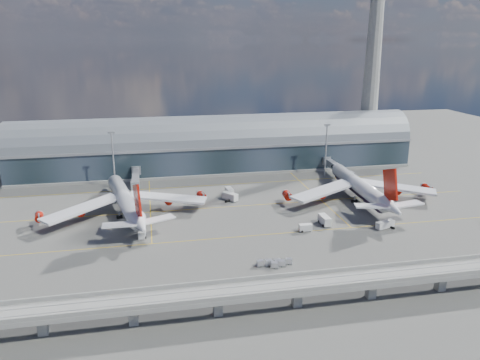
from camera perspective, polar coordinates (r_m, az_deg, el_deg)
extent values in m
plane|color=#474744|center=(170.00, 1.17, -5.45)|extent=(500.00, 500.00, 0.00)
cube|color=gold|center=(161.02, 1.94, -6.76)|extent=(200.00, 0.25, 0.01)
cube|color=gold|center=(188.27, -0.14, -3.20)|extent=(200.00, 0.25, 0.01)
cube|color=gold|center=(216.26, -1.68, -0.54)|extent=(200.00, 0.25, 0.01)
cube|color=gold|center=(194.55, -10.90, -2.84)|extent=(0.25, 80.00, 0.01)
cube|color=gold|center=(206.50, 8.89, -1.58)|extent=(0.25, 80.00, 0.01)
cube|color=#1C282F|center=(241.06, -2.82, 2.98)|extent=(200.00, 28.00, 14.00)
cylinder|color=slate|center=(239.50, -2.84, 4.61)|extent=(200.00, 28.00, 28.00)
cube|color=gray|center=(225.99, -2.31, 3.88)|extent=(200.00, 1.00, 1.20)
cube|color=gray|center=(242.66, -2.80, 1.52)|extent=(200.00, 30.00, 1.20)
cube|color=gray|center=(271.75, 15.07, 3.35)|extent=(18.00, 18.00, 8.00)
cone|color=gray|center=(265.71, 15.74, 11.98)|extent=(10.00, 10.00, 90.00)
cube|color=gray|center=(119.77, 7.00, -12.72)|extent=(220.00, 8.50, 1.20)
cube|color=gray|center=(115.95, 7.64, -13.19)|extent=(220.00, 0.40, 1.20)
cube|color=gray|center=(122.57, 6.42, -11.39)|extent=(220.00, 0.40, 1.20)
cube|color=gray|center=(118.22, 7.24, -12.79)|extent=(220.00, 0.12, 0.12)
cube|color=gray|center=(120.70, 6.78, -12.12)|extent=(220.00, 0.12, 0.12)
cube|color=gray|center=(119.15, -22.91, -15.89)|extent=(2.20, 2.20, 5.00)
cube|color=gray|center=(116.47, -12.88, -15.69)|extent=(2.20, 2.20, 5.00)
cube|color=gray|center=(117.20, -2.73, -15.02)|extent=(2.20, 2.20, 5.00)
cube|color=gray|center=(121.27, 6.94, -13.96)|extent=(2.20, 2.20, 5.00)
cube|color=gray|center=(128.35, 15.68, -12.66)|extent=(2.20, 2.20, 5.00)
cube|color=gray|center=(138.00, 23.26, -11.28)|extent=(2.20, 2.20, 5.00)
cylinder|color=gray|center=(215.55, -15.17, 2.26)|extent=(0.70, 0.70, 25.00)
cube|color=gray|center=(212.87, -15.43, 5.58)|extent=(3.00, 0.40, 1.00)
cylinder|color=gray|center=(230.89, 10.42, 3.51)|extent=(0.70, 0.70, 25.00)
cube|color=gray|center=(228.38, 10.59, 6.62)|extent=(3.00, 0.40, 1.00)
cylinder|color=white|center=(183.39, -13.85, -2.31)|extent=(16.00, 50.39, 6.06)
cone|color=white|center=(209.82, -15.11, 0.00)|extent=(7.45, 8.63, 6.06)
cone|color=white|center=(155.46, -12.03, -5.38)|extent=(8.21, 12.34, 6.06)
cube|color=#B01407|center=(155.50, -12.40, -2.46)|extent=(2.92, 11.22, 12.53)
cube|color=white|center=(180.36, -18.69, -3.30)|extent=(28.34, 25.27, 2.45)
cube|color=white|center=(184.70, -8.89, -2.13)|extent=(31.41, 15.89, 2.45)
cylinder|color=#B01407|center=(182.68, -18.88, -3.64)|extent=(3.92, 5.24, 3.03)
cylinder|color=#B01407|center=(182.56, -23.28, -4.14)|extent=(3.92, 5.24, 3.03)
cylinder|color=#B01407|center=(187.12, -8.83, -2.43)|extent=(3.92, 5.24, 3.03)
cylinder|color=#B01407|center=(190.73, -4.74, -1.91)|extent=(3.92, 5.24, 3.03)
cylinder|color=gray|center=(201.43, -14.60, -1.98)|extent=(0.47, 0.47, 2.84)
cylinder|color=gray|center=(180.94, -14.49, -4.12)|extent=(0.57, 0.57, 2.84)
cylinder|color=gray|center=(181.77, -12.61, -3.89)|extent=(0.57, 0.57, 2.84)
cylinder|color=black|center=(181.25, -14.47, -4.39)|extent=(2.32, 1.81, 1.42)
cylinder|color=black|center=(182.08, -12.59, -4.15)|extent=(2.32, 1.81, 1.42)
cylinder|color=white|center=(200.61, 14.31, -0.66)|extent=(7.93, 49.37, 5.90)
cone|color=white|center=(225.19, 11.60, 1.41)|extent=(6.23, 8.37, 5.90)
cone|color=white|center=(174.97, 18.07, -3.27)|extent=(6.40, 12.43, 5.90)
cube|color=#B01407|center=(175.18, 17.85, -0.56)|extent=(1.21, 12.18, 13.46)
cube|color=white|center=(193.41, 10.17, -1.30)|extent=(31.17, 20.60, 2.52)
cube|color=white|center=(205.81, 18.59, -0.83)|extent=(30.57, 22.52, 2.52)
cylinder|color=black|center=(201.09, 14.27, -1.10)|extent=(6.83, 44.30, 5.01)
cylinder|color=#B01407|center=(195.61, 9.79, -1.64)|extent=(3.46, 5.21, 3.25)
cylinder|color=#B01407|center=(191.65, 5.77, -1.86)|extent=(3.46, 5.21, 3.25)
cylinder|color=#B01407|center=(208.32, 18.44, -1.13)|extent=(3.46, 5.21, 3.25)
cylinder|color=#B01407|center=(215.10, 21.80, -0.93)|extent=(3.46, 5.21, 3.25)
cylinder|color=gray|center=(217.19, 12.46, -0.44)|extent=(0.51, 0.51, 3.05)
cylinder|color=gray|center=(197.17, 13.80, -2.30)|extent=(0.61, 0.61, 3.05)
cylinder|color=gray|center=(199.72, 15.52, -2.19)|extent=(0.61, 0.61, 3.05)
cylinder|color=black|center=(197.48, 13.78, -2.56)|extent=(2.30, 1.62, 1.53)
cylinder|color=black|center=(200.03, 15.50, -2.45)|extent=(2.30, 1.62, 1.53)
cube|color=gray|center=(214.05, -12.60, 0.32)|extent=(3.00, 24.00, 3.00)
cube|color=gray|center=(202.55, -12.65, -0.62)|extent=(3.60, 3.60, 3.40)
cylinder|color=gray|center=(225.61, -12.56, 1.16)|extent=(4.40, 4.40, 4.00)
cylinder|color=gray|center=(203.59, -12.59, -1.56)|extent=(0.50, 0.50, 3.40)
cylinder|color=black|center=(204.01, -12.56, -1.92)|extent=(1.40, 0.80, 0.80)
cube|color=gray|center=(229.75, 11.76, 1.49)|extent=(3.00, 28.00, 3.00)
cube|color=gray|center=(217.43, 13.18, 0.54)|extent=(3.60, 3.60, 3.40)
cylinder|color=gray|center=(242.24, 10.49, 2.35)|extent=(4.40, 4.40, 4.00)
cylinder|color=gray|center=(218.40, 13.12, -0.34)|extent=(0.50, 0.50, 3.40)
cylinder|color=black|center=(218.79, 13.09, -0.68)|extent=(1.40, 0.80, 0.80)
cube|color=silver|center=(162.84, -11.85, -6.28)|extent=(2.55, 6.71, 2.45)
cylinder|color=black|center=(165.20, -11.87, -6.34)|extent=(2.40, 0.98, 0.85)
cylinder|color=black|center=(161.32, -11.78, -6.92)|extent=(2.40, 0.98, 0.85)
cube|color=silver|center=(165.29, 7.98, -5.75)|extent=(4.57, 2.27, 2.33)
cylinder|color=black|center=(166.20, 8.43, -6.02)|extent=(0.91, 2.27, 0.81)
cylinder|color=black|center=(165.18, 7.50, -6.13)|extent=(0.91, 2.27, 0.81)
cube|color=silver|center=(174.01, 17.27, -5.18)|extent=(7.74, 4.47, 2.42)
cylinder|color=black|center=(174.82, 18.01, -5.52)|extent=(1.56, 2.47, 0.84)
cylinder|color=black|center=(174.00, 16.46, -5.49)|extent=(1.56, 2.47, 0.84)
cube|color=silver|center=(172.05, 10.27, -4.80)|extent=(2.80, 6.92, 2.97)
cylinder|color=black|center=(174.44, 10.01, -4.94)|extent=(2.88, 1.10, 1.03)
cylinder|color=black|center=(170.63, 10.50, -5.47)|extent=(2.88, 1.10, 1.03)
cube|color=silver|center=(200.51, -1.31, -1.40)|extent=(3.15, 5.89, 2.94)
cylinder|color=black|center=(202.63, -1.34, -1.59)|extent=(2.92, 1.29, 1.02)
cylinder|color=black|center=(199.21, -1.26, -1.91)|extent=(2.92, 1.29, 1.02)
cube|color=silver|center=(194.19, -1.20, -2.00)|extent=(6.09, 7.06, 2.95)
cylinder|color=black|center=(196.48, -0.92, -2.18)|extent=(2.90, 2.49, 1.02)
cylinder|color=black|center=(192.76, -1.48, -2.56)|extent=(2.90, 2.49, 1.02)
cube|color=gray|center=(140.50, 2.47, -10.34)|extent=(2.54, 1.80, 0.30)
cube|color=silver|center=(140.14, 2.48, -10.05)|extent=(2.13, 1.67, 1.51)
cube|color=gray|center=(140.90, 3.54, -10.27)|extent=(2.54, 1.80, 0.30)
cube|color=silver|center=(140.54, 3.55, -9.98)|extent=(2.13, 1.67, 1.51)
cube|color=gray|center=(141.35, 4.60, -10.20)|extent=(2.54, 1.80, 0.30)
cube|color=silver|center=(140.99, 4.61, -9.91)|extent=(2.13, 1.67, 1.51)
cube|color=gray|center=(139.77, 4.21, -10.53)|extent=(2.69, 2.18, 0.29)
cube|color=silver|center=(139.42, 4.22, -10.24)|extent=(2.29, 1.97, 1.46)
cube|color=gray|center=(141.02, 5.09, -10.29)|extent=(2.69, 2.18, 0.29)
cube|color=silver|center=(140.67, 5.10, -10.01)|extent=(2.29, 1.97, 1.46)
cube|color=gray|center=(142.31, 5.95, -10.05)|extent=(2.69, 2.18, 0.29)
cube|color=silver|center=(141.96, 5.96, -9.77)|extent=(2.29, 1.97, 1.46)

